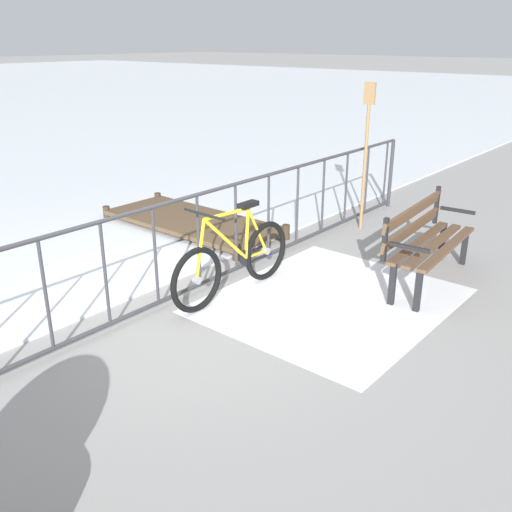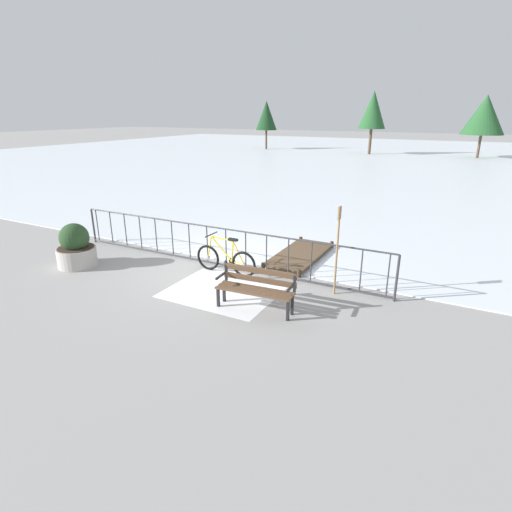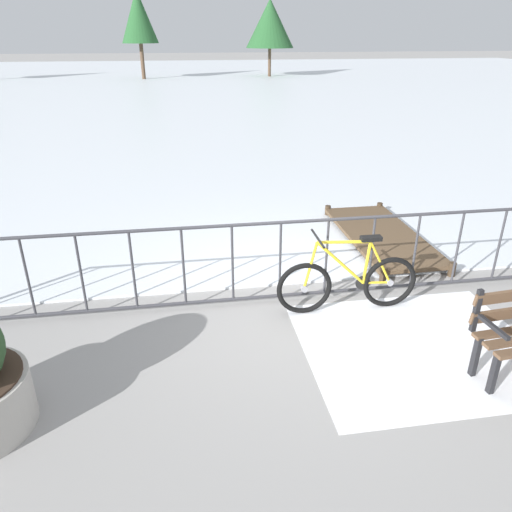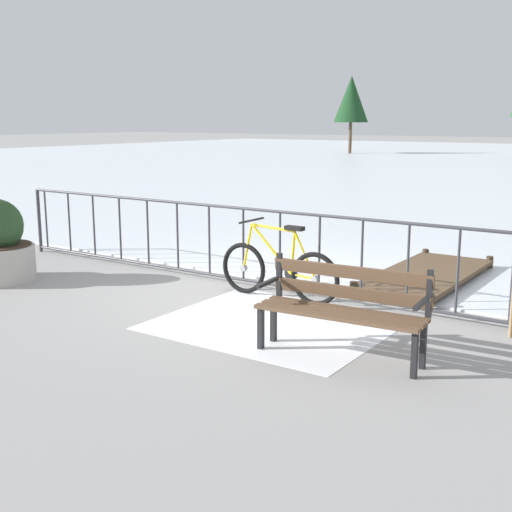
{
  "view_description": "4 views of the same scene",
  "coord_description": "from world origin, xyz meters",
  "px_view_note": "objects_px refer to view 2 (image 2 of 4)",
  "views": [
    {
      "loc": [
        -3.53,
        -3.95,
        2.51
      ],
      "look_at": [
        0.46,
        -0.63,
        0.5
      ],
      "focal_mm": 39.63,
      "sensor_mm": 36.0,
      "label": 1
    },
    {
      "loc": [
        5.56,
        -8.36,
        3.82
      ],
      "look_at": [
        1.44,
        -0.55,
        0.69
      ],
      "focal_mm": 28.55,
      "sensor_mm": 36.0,
      "label": 2
    },
    {
      "loc": [
        -1.41,
        -5.13,
        3.06
      ],
      "look_at": [
        -0.53,
        0.3,
        0.5
      ],
      "focal_mm": 33.91,
      "sensor_mm": 36.0,
      "label": 3
    },
    {
      "loc": [
        4.74,
        -7.11,
        2.2
      ],
      "look_at": [
        0.35,
        -0.63,
        0.59
      ],
      "focal_mm": 46.61,
      "sensor_mm": 36.0,
      "label": 4
    }
  ],
  "objects_px": {
    "bicycle_near_railing": "(226,260)",
    "oar_upright": "(337,245)",
    "park_bench": "(256,286)",
    "planter_with_shrub": "(76,248)"
  },
  "relations": [
    {
      "from": "park_bench",
      "to": "oar_upright",
      "type": "distance_m",
      "value": 1.98
    },
    {
      "from": "park_bench",
      "to": "planter_with_shrub",
      "type": "bearing_deg",
      "value": -179.97
    },
    {
      "from": "park_bench",
      "to": "oar_upright",
      "type": "bearing_deg",
      "value": 50.45
    },
    {
      "from": "park_bench",
      "to": "planter_with_shrub",
      "type": "xyz_separation_m",
      "value": [
        -5.3,
        -0.0,
        -0.02
      ]
    },
    {
      "from": "park_bench",
      "to": "planter_with_shrub",
      "type": "relative_size",
      "value": 1.43
    },
    {
      "from": "park_bench",
      "to": "bicycle_near_railing",
      "type": "bearing_deg",
      "value": 139.36
    },
    {
      "from": "bicycle_near_railing",
      "to": "park_bench",
      "type": "height_order",
      "value": "bicycle_near_railing"
    },
    {
      "from": "bicycle_near_railing",
      "to": "oar_upright",
      "type": "height_order",
      "value": "oar_upright"
    },
    {
      "from": "planter_with_shrub",
      "to": "oar_upright",
      "type": "bearing_deg",
      "value": 12.59
    },
    {
      "from": "bicycle_near_railing",
      "to": "planter_with_shrub",
      "type": "bearing_deg",
      "value": -160.0
    }
  ]
}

